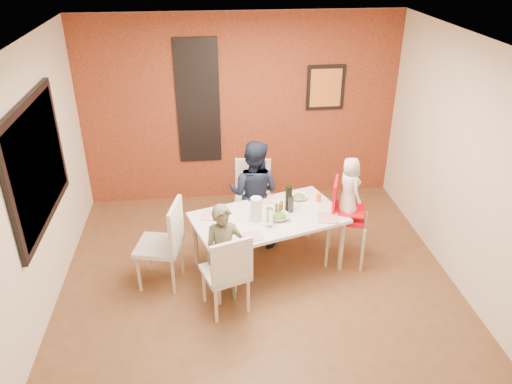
{
  "coord_description": "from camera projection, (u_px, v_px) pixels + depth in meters",
  "views": [
    {
      "loc": [
        -0.54,
        -4.56,
        3.62
      ],
      "look_at": [
        0.0,
        0.3,
        1.05
      ],
      "focal_mm": 35.0,
      "sensor_mm": 36.0,
      "label": 1
    }
  ],
  "objects": [
    {
      "name": "wall_right",
      "position": [
        468.0,
        169.0,
        5.33
      ],
      "size": [
        0.02,
        4.5,
        2.7
      ],
      "primitive_type": "cube",
      "color": "#F2E5C8",
      "rests_on": "ground"
    },
    {
      "name": "ground",
      "position": [
        259.0,
        285.0,
        5.74
      ],
      "size": [
        4.5,
        4.5,
        0.0
      ],
      "primitive_type": "plane",
      "color": "brown",
      "rests_on": "ground"
    },
    {
      "name": "wall_front",
      "position": [
        300.0,
        337.0,
        3.13
      ],
      "size": [
        4.5,
        0.02,
        2.7
      ],
      "primitive_type": "cube",
      "color": "#F2E5C8",
      "rests_on": "ground"
    },
    {
      "name": "plate_far_mid",
      "position": [
        264.0,
        199.0,
        6.08
      ],
      "size": [
        0.24,
        0.24,
        0.01
      ],
      "primitive_type": "cube",
      "rotation": [
        0.0,
        0.0,
        -0.16
      ],
      "color": "white",
      "rests_on": "dining_table"
    },
    {
      "name": "art_print_canvas",
      "position": [
        326.0,
        88.0,
        7.02
      ],
      "size": [
        0.44,
        0.01,
        0.54
      ],
      "primitive_type": "cube",
      "color": "orange",
      "rests_on": "wall_back"
    },
    {
      "name": "condiment_brown",
      "position": [
        280.0,
        209.0,
        5.74
      ],
      "size": [
        0.04,
        0.04,
        0.14
      ],
      "primitive_type": "cylinder",
      "color": "brown",
      "rests_on": "dining_table"
    },
    {
      "name": "dining_table",
      "position": [
        268.0,
        221.0,
        5.76
      ],
      "size": [
        1.9,
        1.4,
        0.7
      ],
      "rotation": [
        0.0,
        0.0,
        0.31
      ],
      "color": "silver",
      "rests_on": "ground"
    },
    {
      "name": "glassblock_strip",
      "position": [
        198.0,
        102.0,
        6.94
      ],
      "size": [
        0.55,
        0.03,
        1.7
      ],
      "primitive_type": "cube",
      "color": "silver",
      "rests_on": "wall_back"
    },
    {
      "name": "wall_back",
      "position": [
        241.0,
        110.0,
        7.09
      ],
      "size": [
        4.5,
        0.02,
        2.7
      ],
      "primitive_type": "cube",
      "color": "#F2E5C8",
      "rests_on": "ground"
    },
    {
      "name": "salad_bowl_a",
      "position": [
        279.0,
        217.0,
        5.66
      ],
      "size": [
        0.26,
        0.26,
        0.06
      ],
      "primitive_type": "imported",
      "rotation": [
        0.0,
        0.0,
        0.18
      ],
      "color": "silver",
      "rests_on": "dining_table"
    },
    {
      "name": "brick_accent_wall",
      "position": [
        241.0,
        111.0,
        7.08
      ],
      "size": [
        4.5,
        0.02,
        2.7
      ],
      "primitive_type": "cube",
      "color": "maroon",
      "rests_on": "ground"
    },
    {
      "name": "plate_far_left",
      "position": [
        212.0,
        216.0,
        5.73
      ],
      "size": [
        0.27,
        0.27,
        0.01
      ],
      "primitive_type": "cube",
      "rotation": [
        0.0,
        0.0,
        -0.2
      ],
      "color": "white",
      "rests_on": "dining_table"
    },
    {
      "name": "chair_near",
      "position": [
        228.0,
        271.0,
        5.1
      ],
      "size": [
        0.56,
        0.56,
        0.95
      ],
      "rotation": [
        0.0,
        0.0,
        3.47
      ],
      "color": "silver",
      "rests_on": "ground"
    },
    {
      "name": "child_far",
      "position": [
        254.0,
        193.0,
        6.25
      ],
      "size": [
        0.83,
        0.74,
        1.39
      ],
      "primitive_type": "imported",
      "rotation": [
        0.0,
        0.0,
        2.76
      ],
      "color": "black",
      "rests_on": "ground"
    },
    {
      "name": "toddler",
      "position": [
        349.0,
        188.0,
        5.73
      ],
      "size": [
        0.32,
        0.41,
        0.73
      ],
      "primitive_type": "imported",
      "rotation": [
        0.0,
        0.0,
        1.85
      ],
      "color": "silver",
      "rests_on": "high_chair"
    },
    {
      "name": "condiment_green",
      "position": [
        276.0,
        209.0,
        5.72
      ],
      "size": [
        0.04,
        0.04,
        0.15
      ],
      "primitive_type": "cylinder",
      "color": "#356C24",
      "rests_on": "dining_table"
    },
    {
      "name": "ceiling",
      "position": [
        260.0,
        45.0,
        4.49
      ],
      "size": [
        4.5,
        4.5,
        0.02
      ],
      "primitive_type": "cube",
      "color": "white",
      "rests_on": "wall_back"
    },
    {
      "name": "chair_left",
      "position": [
        166.0,
        240.0,
        5.52
      ],
      "size": [
        0.57,
        0.57,
        1.03
      ],
      "rotation": [
        0.0,
        0.0,
        4.49
      ],
      "color": "silver",
      "rests_on": "ground"
    },
    {
      "name": "picture_window_pane",
      "position": [
        38.0,
        164.0,
        4.98
      ],
      "size": [
        0.02,
        1.55,
        1.15
      ],
      "primitive_type": "cube",
      "color": "black",
      "rests_on": "wall_left"
    },
    {
      "name": "condiment_red",
      "position": [
        282.0,
        207.0,
        5.77
      ],
      "size": [
        0.04,
        0.04,
        0.15
      ],
      "primitive_type": "cylinder",
      "color": "red",
      "rests_on": "dining_table"
    },
    {
      "name": "paper_towel_roll",
      "position": [
        256.0,
        209.0,
        5.58
      ],
      "size": [
        0.13,
        0.13,
        0.29
      ],
      "primitive_type": "cylinder",
      "color": "white",
      "rests_on": "dining_table"
    },
    {
      "name": "child_near",
      "position": [
        224.0,
        254.0,
        5.29
      ],
      "size": [
        0.44,
        0.31,
        1.15
      ],
      "primitive_type": "imported",
      "rotation": [
        0.0,
        0.0,
        0.08
      ],
      "color": "brown",
      "rests_on": "ground"
    },
    {
      "name": "picture_window_frame",
      "position": [
        37.0,
        164.0,
        4.98
      ],
      "size": [
        0.05,
        1.7,
        1.3
      ],
      "primitive_type": "cube",
      "color": "black",
      "rests_on": "wall_left"
    },
    {
      "name": "salad_bowl_b",
      "position": [
        299.0,
        197.0,
        6.09
      ],
      "size": [
        0.2,
        0.2,
        0.05
      ],
      "primitive_type": "imported",
      "rotation": [
        0.0,
        0.0,
        -0.03
      ],
      "color": "white",
      "rests_on": "dining_table"
    },
    {
      "name": "glassblock_surround",
      "position": [
        198.0,
        102.0,
        6.93
      ],
      "size": [
        0.6,
        0.03,
        1.76
      ],
      "primitive_type": "cube",
      "color": "black",
      "rests_on": "wall_back"
    },
    {
      "name": "wine_glass_a",
      "position": [
        270.0,
        217.0,
        5.49
      ],
      "size": [
        0.08,
        0.08,
        0.22
      ],
      "primitive_type": "cylinder",
      "color": "white",
      "rests_on": "dining_table"
    },
    {
      "name": "chair_far",
      "position": [
        253.0,
        194.0,
        6.54
      ],
      "size": [
        0.53,
        0.53,
        1.0
      ],
      "rotation": [
        0.0,
        0.0,
        -0.15
      ],
      "color": "silver",
      "rests_on": "ground"
    },
    {
      "name": "sippy_cup",
      "position": [
        319.0,
        198.0,
        6.02
      ],
      "size": [
        0.06,
        0.06,
        0.1
      ],
      "primitive_type": "cylinder",
      "color": "orange",
      "rests_on": "dining_table"
    },
    {
      "name": "wine_bottle",
      "position": [
        289.0,
        198.0,
        5.79
      ],
      "size": [
        0.08,
        0.08,
        0.31
      ],
      "primitive_type": "cylinder",
      "color": "black",
      "rests_on": "dining_table"
    },
    {
      "name": "art_print_frame",
      "position": [
        326.0,
        88.0,
        7.04
      ],
      "size": [
        0.54,
        0.03,
        0.64
      ],
      "primitive_type": "cube",
      "color": "black",
      "rests_on": "wall_back"
    },
    {
      "name": "wine_glass_b",
      "position": [
        291.0,
        204.0,
        5.78
      ],
      "size": [
        0.07,
        0.07,
        0.19
      ],
      "primitive_type": "cylinder",
      "color": "white",
      "rests_on": "dining_table"
    },
    {
      "name": "plate_near_right",
      "position": [
        328.0,
        218.0,
        5.68
      ],
      "size": [
        0.27,
        0.27,
        0.01
      ],
      "primitive_type": "cube",
      "rotation": [
        0.0,
        0.0,
        -0.17
      ],
      "color": "silver",
      "rests_on": "dining_table"
    },
    {
      "name": "plate_near_left",
      "position": [
        254.0,
        236.0,
        5.34
      ],
      "size": [
        0.23,
        0.23,
        0.01
      ],
      "primitive_type": "cube",
      "rotation": [
        0.0,
        0.0,
        0.17
      ],
      "color": "white",
      "rests_on": "dining_table"
    },
    {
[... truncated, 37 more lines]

